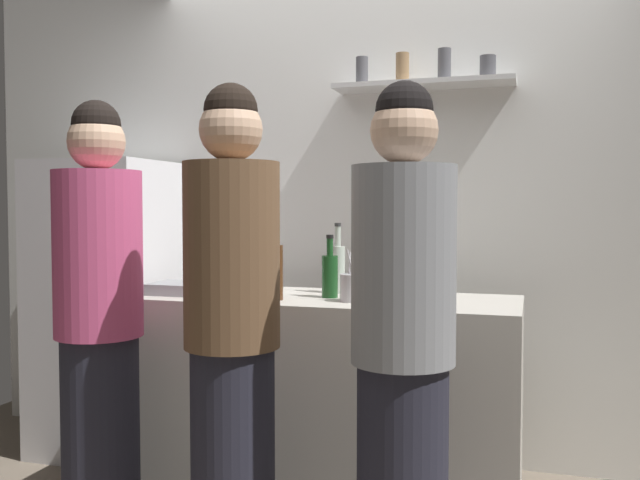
{
  "coord_description": "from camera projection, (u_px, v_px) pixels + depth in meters",
  "views": [
    {
      "loc": [
        0.74,
        -2.37,
        1.32
      ],
      "look_at": [
        -0.15,
        0.53,
        1.18
      ],
      "focal_mm": 38.95,
      "sensor_mm": 36.0,
      "label": 1
    }
  ],
  "objects": [
    {
      "name": "refrigerator",
      "position": [
        106.0,
        307.0,
        3.74
      ],
      "size": [
        0.65,
        0.61,
        1.56
      ],
      "color": "white",
      "rests_on": "ground"
    },
    {
      "name": "counter",
      "position": [
        320.0,
        400.0,
        3.07
      ],
      "size": [
        1.72,
        0.63,
        0.93
      ],
      "primitive_type": "cube",
      "color": "#B7B2A8",
      "rests_on": "ground"
    },
    {
      "name": "wine_bottle_green_glass",
      "position": [
        330.0,
        274.0,
        3.02
      ],
      "size": [
        0.07,
        0.07,
        0.27
      ],
      "color": "#19471E",
      "rests_on": "counter"
    },
    {
      "name": "baking_pan",
      "position": [
        188.0,
        288.0,
        3.15
      ],
      "size": [
        0.34,
        0.24,
        0.05
      ],
      "primitive_type": "cube",
      "color": "gray",
      "rests_on": "counter"
    },
    {
      "name": "wine_bottle_dark_glass",
      "position": [
        220.0,
        275.0,
        2.96
      ],
      "size": [
        0.06,
        0.06,
        0.27
      ],
      "color": "black",
      "rests_on": "counter"
    },
    {
      "name": "person_brown_jacket",
      "position": [
        232.0,
        333.0,
        2.45
      ],
      "size": [
        0.34,
        0.34,
        1.75
      ],
      "rotation": [
        0.0,
        0.0,
        1.65
      ],
      "color": "#262633",
      "rests_on": "ground"
    },
    {
      "name": "wine_bottle_pale_glass",
      "position": [
        338.0,
        267.0,
        3.18
      ],
      "size": [
        0.07,
        0.07,
        0.32
      ],
      "color": "#B2BFB2",
      "rests_on": "counter"
    },
    {
      "name": "back_wall_assembly",
      "position": [
        388.0,
        210.0,
        3.67
      ],
      "size": [
        4.8,
        0.32,
        2.6
      ],
      "color": "white",
      "rests_on": "ground"
    },
    {
      "name": "wine_bottle_amber_glass",
      "position": [
        275.0,
        270.0,
        2.94
      ],
      "size": [
        0.07,
        0.07,
        0.34
      ],
      "color": "#472814",
      "rests_on": "counter"
    },
    {
      "name": "water_bottle_plastic",
      "position": [
        252.0,
        269.0,
        3.14
      ],
      "size": [
        0.09,
        0.09,
        0.26
      ],
      "color": "silver",
      "rests_on": "counter"
    },
    {
      "name": "person_pink_top",
      "position": [
        99.0,
        324.0,
        2.71
      ],
      "size": [
        0.34,
        0.34,
        1.73
      ],
      "rotation": [
        0.0,
        0.0,
        3.81
      ],
      "color": "#262633",
      "rests_on": "ground"
    },
    {
      "name": "person_grey_hoodie",
      "position": [
        403.0,
        349.0,
        2.26
      ],
      "size": [
        0.34,
        0.34,
        1.72
      ],
      "rotation": [
        0.0,
        0.0,
        1.6
      ],
      "color": "#262633",
      "rests_on": "ground"
    },
    {
      "name": "utensil_holder",
      "position": [
        353.0,
        287.0,
        2.89
      ],
      "size": [
        0.11,
        0.11,
        0.22
      ],
      "color": "#B2B2B7",
      "rests_on": "counter"
    }
  ]
}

